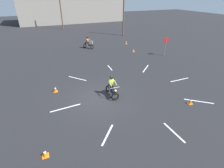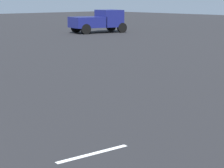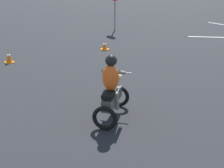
% 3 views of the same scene
% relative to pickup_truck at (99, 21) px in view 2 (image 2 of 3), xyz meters
% --- Properties ---
extents(pickup_truck, '(2.75, 4.44, 1.73)m').
position_rel_pickup_truck_xyz_m(pickup_truck, '(0.00, 0.00, 0.00)').
color(pickup_truck, black).
rests_on(pickup_truck, ground).
extents(lane_stripe_n, '(0.22, 1.44, 0.01)m').
position_rel_pickup_truck_xyz_m(lane_stripe_n, '(20.32, -17.23, -0.92)').
color(lane_stripe_n, silver).
rests_on(lane_stripe_n, ground).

